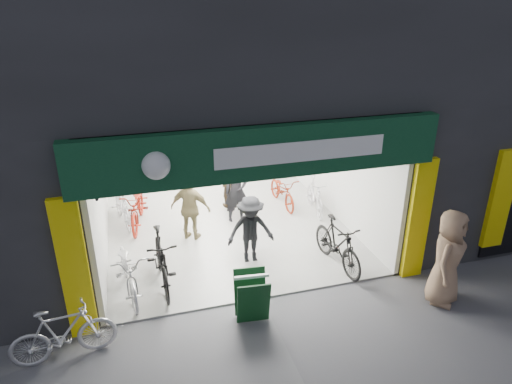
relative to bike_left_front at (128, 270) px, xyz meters
name	(u,v)px	position (x,y,z in m)	size (l,w,h in m)	color
ground	(262,299)	(2.45, -0.96, -0.52)	(60.00, 60.00, 0.00)	#56565B
building	(240,42)	(3.36, 4.03, 3.80)	(17.00, 10.27, 8.00)	#232326
bike_left_front	(128,270)	(0.00, 0.00, 0.00)	(0.69, 1.97, 1.03)	#B3B3B8
bike_left_midfront	(161,260)	(0.65, 0.06, 0.08)	(0.56, 1.97, 1.18)	black
bike_left_midback	(138,207)	(0.32, 2.90, -0.01)	(0.67, 1.92, 1.01)	maroon
bike_left_back	(122,205)	(-0.05, 3.09, 0.01)	(0.49, 1.74, 1.05)	silver
bike_right_front	(338,244)	(4.33, -0.27, 0.03)	(0.52, 1.83, 1.10)	black
bike_right_mid	(282,191)	(4.25, 3.02, -0.08)	(0.58, 1.66, 0.87)	maroon
bike_right_back	(315,196)	(4.95, 2.38, -0.04)	(0.45, 1.59, 0.95)	silver
parked_bike	(63,333)	(-1.06, -1.55, -0.02)	(0.47, 1.65, 0.99)	silver
customer_a	(236,191)	(2.78, 2.42, 0.35)	(0.63, 0.41, 1.73)	black
customer_b	(230,176)	(2.84, 3.35, 0.40)	(0.89, 0.69, 1.83)	#3B2B1A
customer_c	(251,230)	(2.60, 0.42, 0.27)	(1.02, 0.58, 1.58)	black
customer_d	(191,208)	(1.51, 1.78, 0.32)	(0.98, 0.41, 1.66)	olive
pedestrian_near	(448,258)	(5.75, -1.94, 0.44)	(0.93, 0.61, 1.91)	#947256
sandwich_board	(252,296)	(2.09, -1.46, -0.02)	(0.64, 0.66, 0.91)	#0D3616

